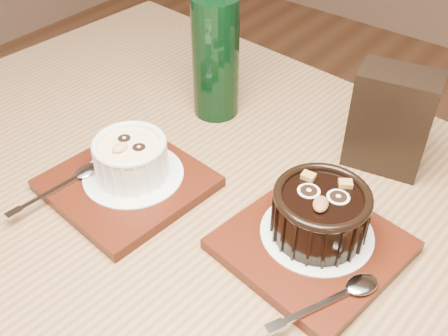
% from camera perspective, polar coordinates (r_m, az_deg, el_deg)
% --- Properties ---
extents(table, '(1.25, 0.88, 0.75)m').
position_cam_1_polar(table, '(0.69, 0.63, -12.66)').
color(table, brown).
rests_on(table, ground).
extents(tray_left, '(0.20, 0.20, 0.01)m').
position_cam_1_polar(tray_left, '(0.69, -10.44, -1.65)').
color(tray_left, '#48180C').
rests_on(tray_left, table).
extents(doily_left, '(0.13, 0.13, 0.00)m').
position_cam_1_polar(doily_left, '(0.69, -9.82, -0.70)').
color(doily_left, white).
rests_on(doily_left, tray_left).
extents(ramekin_white, '(0.09, 0.09, 0.06)m').
position_cam_1_polar(ramekin_white, '(0.67, -10.11, 1.24)').
color(ramekin_white, white).
rests_on(ramekin_white, doily_left).
extents(spoon_left, '(0.04, 0.14, 0.01)m').
position_cam_1_polar(spoon_left, '(0.69, -16.99, -1.61)').
color(spoon_left, silver).
rests_on(spoon_left, tray_left).
extents(tray_right, '(0.20, 0.20, 0.01)m').
position_cam_1_polar(tray_right, '(0.61, 9.53, -8.30)').
color(tray_right, '#48180C').
rests_on(tray_right, table).
extents(doily_right, '(0.13, 0.13, 0.00)m').
position_cam_1_polar(doily_right, '(0.61, 10.06, -6.92)').
color(doily_right, white).
rests_on(doily_right, tray_right).
extents(ramekin_dark, '(0.11, 0.11, 0.06)m').
position_cam_1_polar(ramekin_dark, '(0.59, 10.44, -4.64)').
color(ramekin_dark, black).
rests_on(ramekin_dark, doily_right).
extents(spoon_right, '(0.08, 0.13, 0.01)m').
position_cam_1_polar(spoon_right, '(0.56, 11.92, -13.62)').
color(spoon_right, silver).
rests_on(spoon_right, tray_right).
extents(condiment_stand, '(0.11, 0.08, 0.14)m').
position_cam_1_polar(condiment_stand, '(0.71, 17.69, 4.95)').
color(condiment_stand, black).
rests_on(condiment_stand, table).
extents(green_bottle, '(0.07, 0.07, 0.26)m').
position_cam_1_polar(green_bottle, '(0.77, -0.92, 12.44)').
color(green_bottle, black).
rests_on(green_bottle, table).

